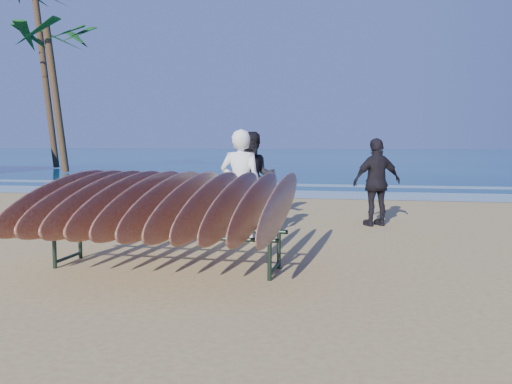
# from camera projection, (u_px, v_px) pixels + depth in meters

# --- Properties ---
(ground) EXTENTS (120.00, 120.00, 0.00)m
(ground) POSITION_uv_depth(u_px,v_px,m) (245.00, 266.00, 7.45)
(ground) COLOR tan
(ground) RESTS_ON ground
(ocean) EXTENTS (160.00, 160.00, 0.00)m
(ocean) POSITION_uv_depth(u_px,v_px,m) (344.00, 155.00, 61.27)
(ocean) COLOR navy
(ocean) RESTS_ON ground
(foam_near) EXTENTS (160.00, 160.00, 0.00)m
(foam_near) POSITION_uv_depth(u_px,v_px,m) (309.00, 194.00, 17.23)
(foam_near) COLOR white
(foam_near) RESTS_ON ground
(foam_far) EXTENTS (160.00, 160.00, 0.00)m
(foam_far) POSITION_uv_depth(u_px,v_px,m) (317.00, 185.00, 20.66)
(foam_far) COLOR white
(foam_far) RESTS_ON ground
(surfboard_rack) EXTENTS (3.28, 3.12, 1.41)m
(surfboard_rack) POSITION_uv_depth(u_px,v_px,m) (166.00, 203.00, 7.23)
(surfboard_rack) COLOR #1D2E24
(surfboard_rack) RESTS_ON ground
(person_white) EXTENTS (0.70, 0.46, 1.91)m
(person_white) POSITION_uv_depth(u_px,v_px,m) (241.00, 186.00, 9.16)
(person_white) COLOR white
(person_white) RESTS_ON ground
(person_dark_a) EXTENTS (1.02, 0.85, 1.91)m
(person_dark_a) POSITION_uv_depth(u_px,v_px,m) (254.00, 177.00, 11.50)
(person_dark_a) COLOR black
(person_dark_a) RESTS_ON ground
(person_dark_b) EXTENTS (1.12, 0.87, 1.77)m
(person_dark_b) POSITION_uv_depth(u_px,v_px,m) (377.00, 182.00, 10.88)
(person_dark_b) COLOR black
(person_dark_b) RESTS_ON ground
(palm_mid) EXTENTS (5.20, 5.20, 7.69)m
(palm_mid) POSITION_uv_depth(u_px,v_px,m) (54.00, 39.00, 27.38)
(palm_mid) COLOR brown
(palm_mid) RESTS_ON ground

